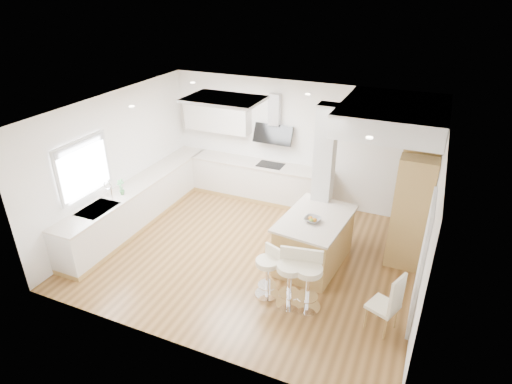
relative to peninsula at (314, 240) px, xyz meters
The scene contains 18 objects.
ground 1.27m from the peninsula, behind, with size 6.00×6.00×0.00m, color olive.
ceiling 1.27m from the peninsula, behind, with size 6.00×5.00×0.02m, color white.
wall_back 2.74m from the peninsula, 116.59° to the left, with size 6.00×0.04×2.80m, color white.
wall_left 4.26m from the peninsula, behind, with size 0.04×5.00×2.80m, color white.
wall_right 2.06m from the peninsula, ahead, with size 0.04×5.00×2.80m, color white.
skylight 3.03m from the peninsula, 167.97° to the left, with size 4.10×2.10×0.06m.
window_left 4.42m from the peninsula, 165.23° to the right, with size 0.06×1.28×1.07m.
doorway_right 2.04m from the peninsula, 23.37° to the right, with size 0.05×1.00×2.10m.
counter_left 3.86m from the peninsula, behind, with size 0.63×4.50×1.35m.
counter_back 2.92m from the peninsula, 135.47° to the left, with size 3.62×0.63×2.50m.
pillar 1.19m from the peninsula, 98.09° to the left, with size 0.35×0.35×2.80m.
soffit 2.61m from the peninsula, 52.25° to the left, with size 1.78×2.20×0.40m.
oven_column 1.92m from the peninsula, 34.52° to the left, with size 0.63×1.21×2.10m.
peninsula is the anchor object (origin of this frame).
bar_stool_a 1.23m from the peninsula, 110.73° to the right, with size 0.52×0.52×0.89m.
bar_stool_b 1.23m from the peninsula, 91.51° to the right, with size 0.52×0.52×0.99m.
bar_stool_c 1.21m from the peninsula, 77.89° to the right, with size 0.52×0.52×1.00m.
dining_chair 1.93m from the peninsula, 39.56° to the right, with size 0.52×0.52×1.03m.
Camera 1 is at (2.78, -6.22, 4.74)m, focal length 30.00 mm.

